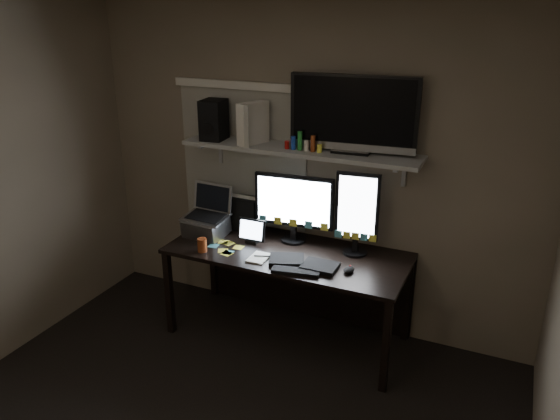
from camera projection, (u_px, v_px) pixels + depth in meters
The scene contains 18 objects.
back_wall at pixel (307, 172), 4.21m from camera, with size 3.60×3.60×0.00m, color #675C4A.
window_blinds at pixel (243, 158), 4.39m from camera, with size 1.10×0.02×1.10m, color #B6B2A3.
desk at pixel (294, 266), 4.25m from camera, with size 1.80×0.75×0.73m.
wall_shelf at pixel (299, 150), 3.99m from camera, with size 1.80×0.35×0.03m, color #9E9D99.
monitor_landscape at pixel (294, 208), 4.17m from camera, with size 0.62×0.07×0.55m, color black.
monitor_portrait at pixel (357, 214), 3.93m from camera, with size 0.32×0.06×0.63m, color black.
keyboard at pixel (303, 263), 3.86m from camera, with size 0.51×0.20×0.03m, color black.
mouse at pixel (349, 270), 3.76m from camera, with size 0.07×0.10×0.04m, color black.
notepad at pixel (259, 258), 3.97m from camera, with size 0.13×0.19×0.01m, color silver.
tablet at pixel (252, 231), 4.19m from camera, with size 0.22×0.09×0.20m, color black.
file_sorter at pixel (245, 213), 4.40m from camera, with size 0.24×0.11×0.30m, color black.
laptop at pixel (205, 213), 4.29m from camera, with size 0.35×0.28×0.39m, color #A2A2A6.
cup at pixel (202, 245), 4.06m from camera, with size 0.07×0.07×0.10m, color brown.
sticky_notes at pixel (222, 247), 4.15m from camera, with size 0.32×0.23×0.00m, color yellow, non-canonical shape.
tv at pixel (353, 115), 3.76m from camera, with size 0.89×0.16×0.54m, color black.
game_console at pixel (253, 123), 4.04m from camera, with size 0.08×0.26×0.31m, color silver.
speaker at pixel (214, 120), 4.17m from camera, with size 0.17×0.20×0.31m, color black.
bottles at pixel (303, 142), 3.88m from camera, with size 0.21×0.05×0.13m, color #A50F0C, non-canonical shape.
Camera 1 is at (1.48, -1.97, 2.47)m, focal length 35.00 mm.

